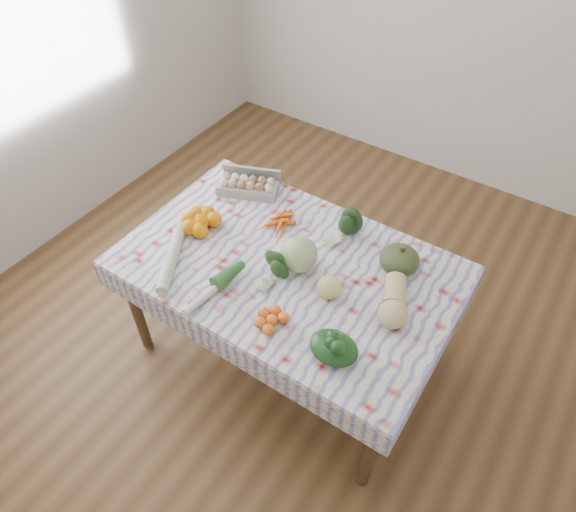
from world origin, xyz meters
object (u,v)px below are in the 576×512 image
(egg_carton, at_px, (248,187))
(cabbage, at_px, (299,254))
(grapefruit, at_px, (329,287))
(dining_table, at_px, (288,275))
(butternut_squash, at_px, (394,300))
(kabocha_squash, at_px, (400,260))

(egg_carton, relative_size, cabbage, 1.89)
(cabbage, distance_m, grapefruit, 0.23)
(dining_table, relative_size, butternut_squash, 5.57)
(egg_carton, xyz_separation_m, cabbage, (0.56, -0.33, 0.05))
(cabbage, relative_size, butternut_squash, 0.63)
(butternut_squash, bearing_deg, cabbage, 160.76)
(egg_carton, height_order, grapefruit, grapefruit)
(kabocha_squash, distance_m, butternut_squash, 0.26)
(kabocha_squash, relative_size, grapefruit, 1.71)
(dining_table, height_order, grapefruit, grapefruit)
(egg_carton, relative_size, grapefruit, 2.98)
(butternut_squash, bearing_deg, kabocha_squash, 88.62)
(dining_table, bearing_deg, grapefruit, -12.65)
(dining_table, height_order, butternut_squash, butternut_squash)
(kabocha_squash, bearing_deg, egg_carton, 176.34)
(cabbage, xyz_separation_m, butternut_squash, (0.50, 0.01, -0.02))
(butternut_squash, xyz_separation_m, grapefruit, (-0.29, -0.09, -0.01))
(grapefruit, bearing_deg, kabocha_squash, 59.34)
(kabocha_squash, relative_size, butternut_squash, 0.69)
(dining_table, distance_m, grapefruit, 0.31)
(kabocha_squash, bearing_deg, grapefruit, -120.66)
(butternut_squash, bearing_deg, dining_table, 161.87)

